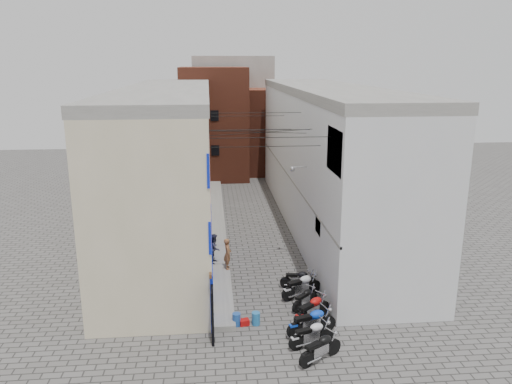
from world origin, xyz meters
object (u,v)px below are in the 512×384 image
object	(u,v)px
motorcycle_e	(305,298)
motorcycle_f	(302,285)
water_jug_far	(256,318)
red_crate	(244,322)
person_b	(214,248)
motorcycle_d	(312,308)
water_jug_near	(237,319)
motorcycle_g	(298,278)
motorcycle_b	(312,333)
motorcycle_a	(321,347)
motorcycle_c	(312,321)
person_a	(228,254)

from	to	relation	value
motorcycle_e	motorcycle_f	size ratio (longest dim) A/B	0.79
water_jug_far	red_crate	bearing A→B (deg)	180.00
person_b	motorcycle_e	bearing A→B (deg)	-130.61
motorcycle_f	person_b	xyz separation A→B (m)	(-3.90, 3.93, 0.41)
water_jug_far	person_b	bearing A→B (deg)	104.49
motorcycle_d	person_b	xyz separation A→B (m)	(-3.94, 6.14, 0.41)
water_jug_near	water_jug_far	distance (m)	0.80
motorcycle_g	person_b	size ratio (longest dim) A/B	1.14
water_jug_far	motorcycle_b	bearing A→B (deg)	-42.94
person_b	motorcycle_a	bearing A→B (deg)	-146.26
motorcycle_c	motorcycle_f	world-z (taller)	motorcycle_c
motorcycle_e	motorcycle_f	distance (m)	1.04
motorcycle_d	red_crate	distance (m)	2.87
motorcycle_b	motorcycle_f	distance (m)	4.08
motorcycle_c	motorcycle_g	size ratio (longest dim) A/B	1.21
motorcycle_f	person_a	xyz separation A→B (m)	(-3.25, 3.02, 0.44)
motorcycle_g	person_b	xyz separation A→B (m)	(-3.93, 2.97, 0.52)
motorcycle_a	water_jug_far	distance (m)	3.48
motorcycle_c	motorcycle_g	bearing A→B (deg)	159.60
motorcycle_g	person_a	world-z (taller)	person_a
motorcycle_d	person_a	size ratio (longest dim) A/B	1.31
motorcycle_c	water_jug_near	xyz separation A→B (m)	(-2.91, 1.00, -0.35)
person_b	red_crate	bearing A→B (deg)	-158.31
motorcycle_g	red_crate	world-z (taller)	motorcycle_g
motorcycle_c	motorcycle_d	distance (m)	1.06
motorcycle_g	person_a	distance (m)	3.91
motorcycle_f	person_a	bearing A→B (deg)	-158.69
motorcycle_b	person_b	world-z (taller)	person_b
motorcycle_f	water_jug_far	bearing A→B (deg)	-71.51
motorcycle_d	motorcycle_f	size ratio (longest dim) A/B	1.00
person_b	water_jug_far	xyz separation A→B (m)	(1.60, -6.18, -0.76)
motorcycle_b	motorcycle_g	world-z (taller)	motorcycle_b
motorcycle_d	motorcycle_e	distance (m)	1.20
motorcycle_d	red_crate	world-z (taller)	motorcycle_d
motorcycle_g	motorcycle_a	bearing A→B (deg)	4.01
motorcycle_d	motorcycle_f	bearing A→B (deg)	143.05
motorcycle_b	motorcycle_e	world-z (taller)	motorcycle_b
motorcycle_b	red_crate	world-z (taller)	motorcycle_b
motorcycle_b	motorcycle_c	world-z (taller)	motorcycle_c
motorcycle_c	motorcycle_d	bearing A→B (deg)	149.91
motorcycle_d	water_jug_far	distance (m)	2.37
motorcycle_g	person_a	size ratio (longest dim) A/B	1.10
motorcycle_b	person_a	bearing A→B (deg)	-176.55
motorcycle_a	motorcycle_e	distance (m)	4.01
motorcycle_c	person_a	size ratio (longest dim) A/B	1.33
motorcycle_a	motorcycle_b	world-z (taller)	motorcycle_a
water_jug_near	motorcycle_e	bearing A→B (deg)	21.77
motorcycle_b	water_jug_far	distance (m)	2.68
motorcycle_a	person_b	world-z (taller)	person_b
motorcycle_e	motorcycle_f	world-z (taller)	motorcycle_f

